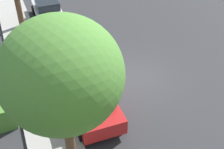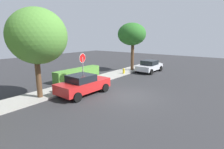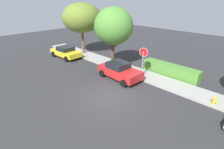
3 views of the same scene
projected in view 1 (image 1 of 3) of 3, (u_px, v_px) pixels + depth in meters
The scene contains 7 objects.
ground_plane at pixel (133, 78), 14.89m from camera, with size 60.00×60.00×0.00m, color #2D2D30.
sidewalk_curb at pixel (41, 101), 13.34m from camera, with size 32.00×2.10×0.14m, color #9E9B93.
stop_sign at pixel (49, 69), 12.25m from camera, with size 0.77×0.13×2.80m.
parked_car_red at pixel (91, 100), 12.35m from camera, with size 4.06×2.14×1.48m.
parked_car_silver at pixel (48, 10), 20.29m from camera, with size 3.91×2.02×1.40m.
street_tree_far at pixel (62, 75), 8.15m from camera, with size 3.71×3.71×5.93m.
fire_hydrant at pixel (34, 38), 17.66m from camera, with size 0.30×0.22×0.72m.
Camera 1 is at (-10.52, 5.60, 8.99)m, focal length 45.00 mm.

